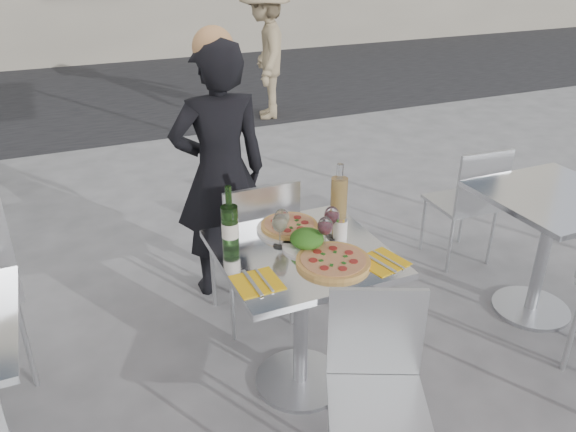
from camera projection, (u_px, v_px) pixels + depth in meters
name	position (u px, v px, depth m)	size (l,w,h in m)	color
ground	(300.00, 381.00, 2.79)	(80.00, 80.00, 0.00)	#5E5E60
street_asphalt	(113.00, 90.00, 8.12)	(24.00, 5.00, 0.00)	black
main_table	(301.00, 291.00, 2.55)	(0.72, 0.72, 0.75)	#B7BABF
side_table_right	(549.00, 229.00, 3.08)	(0.72, 0.72, 0.75)	#B7BABF
chair_far	(256.00, 242.00, 2.98)	(0.41, 0.42, 0.89)	silver
chair_near	(376.00, 377.00, 2.13)	(0.50, 0.50, 0.81)	silver
side_chair_rfar	(470.00, 197.00, 3.59)	(0.40, 0.41, 0.82)	silver
woman_diner	(220.00, 174.00, 3.21)	(0.56, 0.37, 1.53)	black
pedestrian_b	(266.00, 52.00, 6.57)	(1.00, 0.57, 1.55)	#9A8663
pizza_near	(333.00, 261.00, 2.35)	(0.31, 0.31, 0.02)	#DFB357
pizza_far	(289.00, 227.00, 2.62)	(0.31, 0.31, 0.03)	white
salad_plate	(307.00, 240.00, 2.46)	(0.22, 0.22, 0.09)	white
wine_bottle	(230.00, 225.00, 2.42)	(0.07, 0.08, 0.29)	#264E1D
carafe	(339.00, 198.00, 2.66)	(0.08, 0.08, 0.29)	tan
sugar_shaker	(340.00, 228.00, 2.53)	(0.06, 0.06, 0.11)	white
wineglass_white_a	(280.00, 224.00, 2.44)	(0.07, 0.07, 0.16)	white
wineglass_white_b	(282.00, 219.00, 2.48)	(0.07, 0.07, 0.16)	white
wineglass_red_a	(325.00, 227.00, 2.41)	(0.07, 0.07, 0.16)	white
wineglass_red_b	(332.00, 216.00, 2.51)	(0.07, 0.07, 0.16)	white
napkin_left	(257.00, 282.00, 2.22)	(0.18, 0.20, 0.01)	yellow
napkin_right	(382.00, 261.00, 2.36)	(0.22, 0.22, 0.01)	yellow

